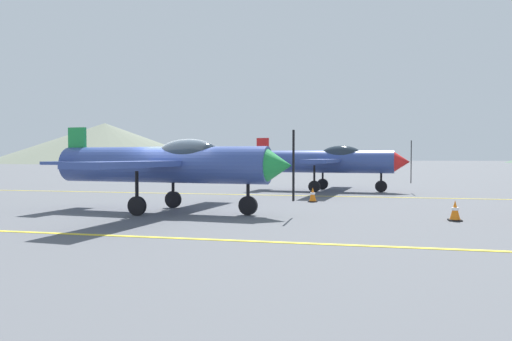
{
  "coord_description": "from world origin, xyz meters",
  "views": [
    {
      "loc": [
        6.16,
        -14.99,
        1.83
      ],
      "look_at": [
        1.34,
        6.0,
        1.2
      ],
      "focal_mm": 33.92,
      "sensor_mm": 36.0,
      "label": 1
    }
  ],
  "objects_px": {
    "airplane_near": "(170,163)",
    "traffic_cone_front": "(455,211)",
    "traffic_cone_side": "(313,195)",
    "airplane_mid": "(329,161)"
  },
  "relations": [
    {
      "from": "airplane_near",
      "to": "traffic_cone_side",
      "type": "relative_size",
      "value": 16.11
    },
    {
      "from": "airplane_near",
      "to": "traffic_cone_side",
      "type": "distance_m",
      "value": 6.33
    },
    {
      "from": "traffic_cone_front",
      "to": "traffic_cone_side",
      "type": "xyz_separation_m",
      "value": [
        -4.56,
        4.8,
        0.0
      ]
    },
    {
      "from": "airplane_near",
      "to": "traffic_cone_front",
      "type": "xyz_separation_m",
      "value": [
        8.72,
        -0.21,
        -1.31
      ]
    },
    {
      "from": "airplane_near",
      "to": "traffic_cone_front",
      "type": "distance_m",
      "value": 8.82
    },
    {
      "from": "airplane_near",
      "to": "airplane_mid",
      "type": "bearing_deg",
      "value": 68.35
    },
    {
      "from": "airplane_near",
      "to": "traffic_cone_side",
      "type": "height_order",
      "value": "airplane_near"
    },
    {
      "from": "traffic_cone_front",
      "to": "airplane_mid",
      "type": "bearing_deg",
      "value": 111.71
    },
    {
      "from": "traffic_cone_front",
      "to": "traffic_cone_side",
      "type": "bearing_deg",
      "value": 133.55
    },
    {
      "from": "airplane_near",
      "to": "airplane_mid",
      "type": "relative_size",
      "value": 1.0
    }
  ]
}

